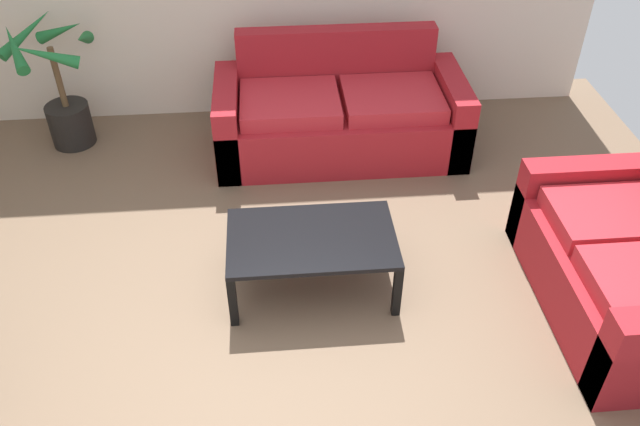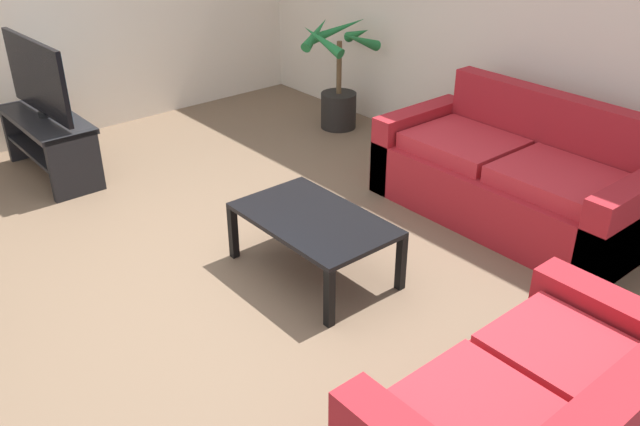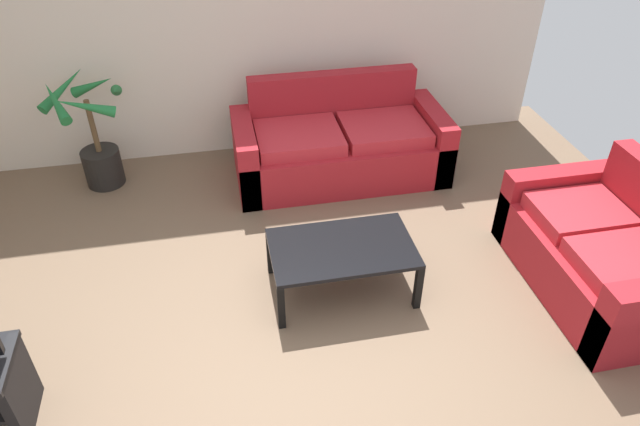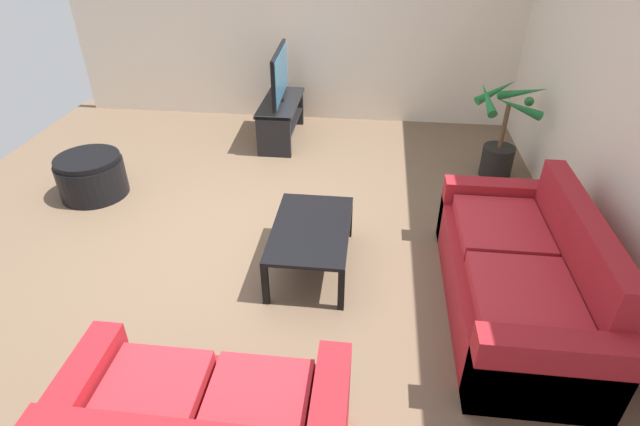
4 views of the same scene
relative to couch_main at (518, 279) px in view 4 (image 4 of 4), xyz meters
The scene contains 9 objects.
ground_plane 2.42m from the couch_main, 108.04° to the right, with size 6.60×6.60×0.00m, color brown.
wall_back 1.47m from the couch_main, 136.05° to the left, with size 6.00×0.06×2.70m, color beige.
wall_left 4.51m from the couch_main, 148.62° to the right, with size 0.06×6.00×2.70m, color beige.
couch_main is the anchor object (origin of this frame).
tv_stand 3.73m from the couch_main, 141.71° to the right, with size 1.10×0.45×0.52m.
tv 3.77m from the couch_main, 141.75° to the right, with size 1.06×0.10×0.63m.
coffee_table 1.63m from the couch_main, 102.32° to the right, with size 1.03×0.63×0.40m.
potted_palm 2.25m from the couch_main, behind, with size 0.76×0.76×1.05m.
ottoman 4.24m from the couch_main, 107.89° to the right, with size 0.68×0.68×0.44m.
Camera 4 is at (3.72, 1.14, 2.70)m, focal length 27.89 mm.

